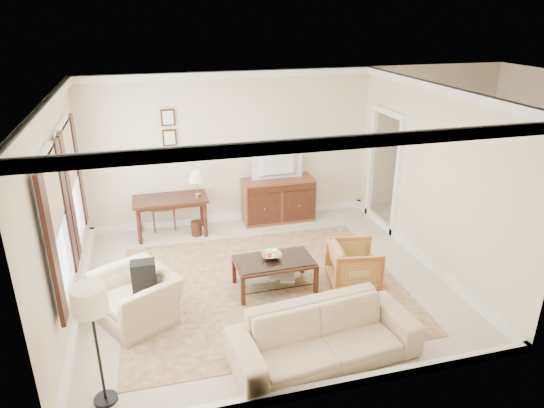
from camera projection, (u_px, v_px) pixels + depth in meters
name	position (u px, v px, depth m)	size (l,w,h in m)	color
room_shell	(264.00, 124.00, 6.62)	(5.51, 5.01, 2.91)	beige
annex_bedroom	(471.00, 205.00, 9.53)	(3.00, 2.70, 2.90)	beige
window_front	(56.00, 227.00, 5.69)	(0.12, 1.56, 1.80)	#CCB284
window_rear	(71.00, 183.00, 7.12)	(0.12, 1.56, 1.80)	#CCB284
doorway	(384.00, 172.00, 9.14)	(0.10, 1.12, 2.25)	white
rug	(263.00, 286.00, 7.38)	(4.12, 3.54, 0.01)	brown
writing_desk	(171.00, 204.00, 8.87)	(1.34, 0.67, 0.73)	#411E12
desk_chair	(162.00, 202.00, 9.18)	(0.45, 0.45, 1.05)	brown
desk_lamp	(197.00, 183.00, 8.85)	(0.32, 0.32, 0.50)	silver
framed_prints	(169.00, 127.00, 8.76)	(0.25, 0.04, 0.68)	#411E12
sideboard	(278.00, 200.00, 9.56)	(1.40, 0.54, 0.86)	brown
tv	(279.00, 156.00, 9.20)	(0.96, 0.55, 0.13)	black
coffee_table	(274.00, 266.00, 7.20)	(1.17, 0.70, 0.49)	#411E12
fruit_bowl	(272.00, 254.00, 7.19)	(0.42, 0.42, 0.10)	silver
book_a	(266.00, 276.00, 7.30)	(0.28, 0.04, 0.38)	brown
book_b	(281.00, 277.00, 7.29)	(0.28, 0.03, 0.38)	brown
striped_armchair	(354.00, 263.00, 7.32)	(0.72, 0.67, 0.74)	brown
club_armchair	(136.00, 290.00, 6.45)	(1.05, 0.68, 0.92)	tan
backpack	(143.00, 273.00, 6.38)	(0.32, 0.22, 0.40)	black
sofa	(325.00, 328.00, 5.71)	(2.24, 0.65, 0.88)	tan
floor_lamp	(91.00, 309.00, 4.80)	(0.35, 0.35, 1.42)	black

